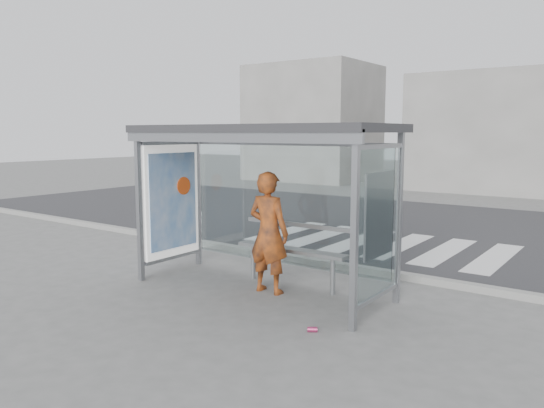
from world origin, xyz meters
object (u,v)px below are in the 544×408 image
Objects in this scene: person at (269,233)px; bench at (292,250)px; soda_can at (312,329)px; bus_shelter at (243,165)px.

bench is at bearing -103.41° from person.
person is at bearing 144.09° from soda_can.
person is (0.53, -0.04, -1.03)m from bus_shelter.
soda_can is (1.45, -1.05, -0.92)m from person.
soda_can is (1.98, -1.09, -1.95)m from bus_shelter.
bench is at bearing 34.89° from bus_shelter.
bus_shelter is at bearing 151.11° from soda_can.
bench is at bearing 131.05° from soda_can.
bench is (0.64, 0.45, -1.38)m from bus_shelter.
bench is (0.11, 0.49, -0.35)m from person.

